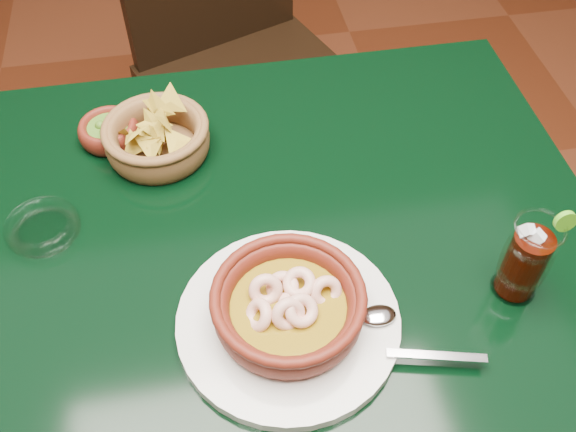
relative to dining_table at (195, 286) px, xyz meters
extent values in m
cube|color=black|center=(0.00, 0.00, 0.08)|extent=(1.20, 0.80, 0.04)
cylinder|color=black|center=(0.54, 0.34, -0.30)|extent=(0.06, 0.06, 0.71)
cube|color=black|center=(0.18, 0.64, -0.16)|extent=(0.59, 0.59, 0.04)
cylinder|color=black|center=(0.07, 0.39, -0.41)|extent=(0.04, 0.04, 0.49)
cylinder|color=black|center=(0.44, 0.53, -0.41)|extent=(0.04, 0.04, 0.49)
cylinder|color=black|center=(-0.07, 0.75, -0.41)|extent=(0.04, 0.04, 0.49)
cylinder|color=black|center=(0.29, 0.89, -0.41)|extent=(0.04, 0.04, 0.49)
cylinder|color=silver|center=(0.12, -0.15, 0.11)|extent=(0.28, 0.28, 0.02)
cylinder|color=#53180E|center=(0.12, -0.15, 0.12)|extent=(0.17, 0.17, 0.01)
torus|color=#53180E|center=(0.12, -0.15, 0.14)|extent=(0.21, 0.21, 0.04)
torus|color=#53180E|center=(0.12, -0.15, 0.16)|extent=(0.19, 0.19, 0.01)
cylinder|color=#775C0E|center=(0.12, -0.15, 0.14)|extent=(0.14, 0.14, 0.01)
torus|color=beige|center=(0.17, -0.14, 0.15)|extent=(0.05, 0.05, 0.04)
torus|color=beige|center=(0.14, -0.13, 0.15)|extent=(0.06, 0.06, 0.03)
torus|color=beige|center=(0.11, -0.12, 0.15)|extent=(0.05, 0.05, 0.04)
torus|color=beige|center=(0.09, -0.13, 0.15)|extent=(0.05, 0.04, 0.05)
torus|color=beige|center=(0.08, -0.16, 0.15)|extent=(0.05, 0.06, 0.05)
torus|color=beige|center=(0.11, -0.17, 0.15)|extent=(0.05, 0.04, 0.05)
torus|color=beige|center=(0.13, -0.17, 0.16)|extent=(0.06, 0.05, 0.04)
cube|color=silver|center=(0.28, -0.23, 0.12)|extent=(0.12, 0.04, 0.00)
ellipsoid|color=silver|center=(0.23, -0.17, 0.12)|extent=(0.05, 0.03, 0.01)
cylinder|color=brown|center=(-0.03, 0.20, 0.10)|extent=(0.14, 0.14, 0.01)
torus|color=brown|center=(-0.03, 0.20, 0.13)|extent=(0.20, 0.20, 0.06)
torus|color=brown|center=(-0.03, 0.20, 0.15)|extent=(0.17, 0.17, 0.01)
cone|color=#B49527|center=(-0.02, 0.22, 0.17)|extent=(0.07, 0.04, 0.07)
cone|color=#B49527|center=(-0.03, 0.20, 0.15)|extent=(0.08, 0.04, 0.08)
cone|color=#B49527|center=(-0.07, 0.17, 0.14)|extent=(0.06, 0.07, 0.06)
cone|color=#B49527|center=(-0.02, 0.23, 0.16)|extent=(0.04, 0.08, 0.07)
cone|color=#B49527|center=(-0.03, 0.19, 0.14)|extent=(0.04, 0.07, 0.06)
cone|color=#B49527|center=(-0.01, 0.20, 0.13)|extent=(0.08, 0.06, 0.07)
cone|color=#B49527|center=(0.00, 0.23, 0.17)|extent=(0.07, 0.04, 0.06)
cone|color=#B49527|center=(-0.05, 0.19, 0.13)|extent=(0.06, 0.05, 0.07)
cone|color=#B49527|center=(-0.03, 0.20, 0.15)|extent=(0.07, 0.08, 0.06)
cone|color=#B49527|center=(-0.05, 0.20, 0.12)|extent=(0.06, 0.04, 0.06)
cone|color=#B49527|center=(-0.04, 0.17, 0.15)|extent=(0.07, 0.07, 0.05)
cone|color=#B49527|center=(-0.02, 0.21, 0.16)|extent=(0.04, 0.08, 0.08)
cone|color=#B49527|center=(-0.03, 0.20, 0.13)|extent=(0.06, 0.07, 0.06)
cone|color=#B49527|center=(-0.07, 0.21, 0.13)|extent=(0.06, 0.05, 0.07)
cone|color=#B49527|center=(-0.01, 0.19, 0.17)|extent=(0.04, 0.08, 0.07)
cone|color=#B49527|center=(-0.03, 0.20, 0.12)|extent=(0.02, 0.08, 0.08)
cone|color=#B49527|center=(0.00, 0.17, 0.15)|extent=(0.08, 0.08, 0.03)
cone|color=#B49527|center=(-0.06, 0.17, 0.16)|extent=(0.06, 0.07, 0.05)
cone|color=#B49527|center=(-0.03, 0.20, 0.15)|extent=(0.08, 0.07, 0.05)
cone|color=#B49527|center=(-0.04, 0.18, 0.13)|extent=(0.08, 0.04, 0.08)
cylinder|color=#53180E|center=(-0.11, 0.24, 0.10)|extent=(0.08, 0.08, 0.01)
torus|color=#53180E|center=(-0.11, 0.24, 0.12)|extent=(0.12, 0.12, 0.04)
cylinder|color=#2C5412|center=(-0.11, 0.24, 0.12)|extent=(0.07, 0.07, 0.01)
sphere|color=#2C5412|center=(-0.11, 0.24, 0.13)|extent=(0.02, 0.02, 0.02)
sphere|color=#2C5412|center=(-0.11, 0.23, 0.13)|extent=(0.02, 0.02, 0.02)
sphere|color=#2C5412|center=(-0.09, 0.24, 0.13)|extent=(0.02, 0.02, 0.02)
sphere|color=#2C5412|center=(-0.11, 0.23, 0.13)|extent=(0.02, 0.02, 0.02)
sphere|color=#2C5412|center=(-0.12, 0.24, 0.13)|extent=(0.02, 0.02, 0.02)
cylinder|color=white|center=(0.42, -0.15, 0.10)|extent=(0.06, 0.06, 0.01)
torus|color=white|center=(0.42, -0.15, 0.16)|extent=(0.13, 0.13, 0.07)
cylinder|color=black|center=(0.42, -0.15, 0.15)|extent=(0.05, 0.05, 0.10)
cube|color=silver|center=(0.42, -0.15, 0.19)|extent=(0.02, 0.02, 0.02)
cube|color=silver|center=(0.42, -0.15, 0.21)|extent=(0.03, 0.02, 0.02)
cube|color=silver|center=(0.41, -0.14, 0.21)|extent=(0.02, 0.02, 0.02)
torus|color=white|center=(0.42, -0.15, 0.23)|extent=(0.06, 0.06, 0.00)
cylinder|color=#4BA218|center=(0.45, -0.15, 0.23)|extent=(0.03, 0.01, 0.03)
cylinder|color=white|center=(-0.20, 0.06, 0.10)|extent=(0.09, 0.09, 0.01)
torus|color=white|center=(-0.20, 0.06, 0.11)|extent=(0.11, 0.11, 0.03)
camera|label=1|loc=(0.04, -0.57, 0.81)|focal=40.00mm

